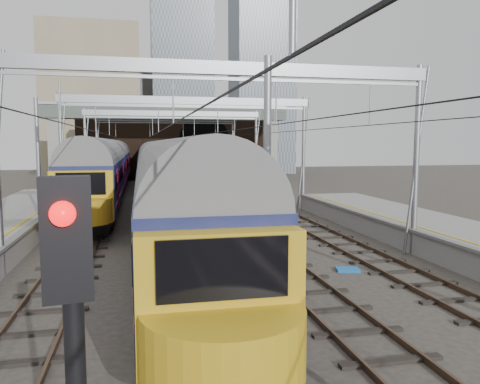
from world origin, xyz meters
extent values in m
plane|color=#38332D|center=(0.00, 0.00, 0.00)|extent=(160.00, 160.00, 0.00)
cube|color=#4C3828|center=(-6.72, 15.00, 0.09)|extent=(0.08, 80.00, 0.16)
cube|color=#4C3828|center=(-5.28, 15.00, 0.09)|extent=(0.08, 80.00, 0.16)
cube|color=black|center=(-6.00, 15.00, 0.01)|extent=(2.40, 80.00, 0.14)
cube|color=#4C3828|center=(-2.72, 15.00, 0.09)|extent=(0.08, 80.00, 0.16)
cube|color=#4C3828|center=(-1.28, 15.00, 0.09)|extent=(0.08, 80.00, 0.16)
cube|color=black|center=(-2.00, 15.00, 0.01)|extent=(2.40, 80.00, 0.14)
cube|color=#4C3828|center=(1.28, 15.00, 0.09)|extent=(0.08, 80.00, 0.16)
cube|color=#4C3828|center=(2.72, 15.00, 0.09)|extent=(0.08, 80.00, 0.16)
cube|color=black|center=(2.00, 15.00, 0.01)|extent=(2.40, 80.00, 0.14)
cube|color=#4C3828|center=(5.28, 15.00, 0.09)|extent=(0.08, 80.00, 0.16)
cube|color=#4C3828|center=(6.72, 15.00, 0.09)|extent=(0.08, 80.00, 0.16)
cube|color=black|center=(6.00, 15.00, 0.01)|extent=(2.40, 80.00, 0.14)
cylinder|color=gray|center=(8.20, 8.00, 4.00)|extent=(0.24, 0.24, 8.00)
cube|color=gray|center=(0.00, 8.00, 7.60)|extent=(16.80, 0.28, 0.50)
cylinder|color=gray|center=(-8.20, 22.00, 4.00)|extent=(0.24, 0.24, 8.00)
cylinder|color=gray|center=(8.20, 22.00, 4.00)|extent=(0.24, 0.24, 8.00)
cube|color=gray|center=(0.00, 22.00, 7.60)|extent=(16.80, 0.28, 0.50)
cylinder|color=gray|center=(-8.20, 36.00, 4.00)|extent=(0.24, 0.24, 8.00)
cylinder|color=gray|center=(8.20, 36.00, 4.00)|extent=(0.24, 0.24, 8.00)
cube|color=gray|center=(0.00, 36.00, 7.60)|extent=(16.80, 0.28, 0.50)
cylinder|color=gray|center=(-8.20, 48.00, 4.00)|extent=(0.24, 0.24, 8.00)
cylinder|color=gray|center=(8.20, 48.00, 4.00)|extent=(0.24, 0.24, 8.00)
cube|color=gray|center=(0.00, 48.00, 7.60)|extent=(16.80, 0.28, 0.50)
cube|color=black|center=(-6.00, 15.00, 5.50)|extent=(0.03, 80.00, 0.03)
cube|color=black|center=(-2.00, 15.00, 5.50)|extent=(0.03, 80.00, 0.03)
cube|color=black|center=(2.00, 15.00, 5.50)|extent=(0.03, 80.00, 0.03)
cube|color=black|center=(6.00, 15.00, 5.50)|extent=(0.03, 80.00, 0.03)
cube|color=black|center=(2.00, 52.00, 4.50)|extent=(26.00, 2.00, 9.00)
cube|color=black|center=(5.00, 50.98, 2.60)|extent=(6.50, 0.10, 5.20)
cylinder|color=black|center=(5.00, 50.98, 5.20)|extent=(6.50, 0.10, 6.50)
cube|color=black|center=(-10.00, 51.00, 1.50)|extent=(6.00, 1.50, 3.00)
cube|color=gray|center=(-12.50, 46.00, 4.10)|extent=(1.20, 2.50, 8.20)
cube|color=gray|center=(12.50, 46.00, 4.10)|extent=(1.20, 2.50, 8.20)
cube|color=#535D55|center=(0.00, 46.00, 8.20)|extent=(28.00, 3.00, 1.40)
cube|color=gray|center=(0.00, 46.00, 9.10)|extent=(28.00, 3.00, 0.30)
cube|color=tan|center=(-10.00, 66.00, 11.00)|extent=(14.00, 12.00, 22.00)
cube|color=#4C5660|center=(4.00, 72.00, 16.00)|extent=(10.00, 10.00, 32.00)
cube|color=gray|center=(-2.00, 80.00, 9.00)|extent=(18.00, 14.00, 18.00)
cube|color=black|center=(-2.00, 30.78, 0.35)|extent=(2.24, 66.25, 0.70)
cube|color=#161F4D|center=(-2.00, 30.78, 2.27)|extent=(2.85, 66.25, 2.54)
cylinder|color=slate|center=(-2.00, 30.78, 3.54)|extent=(2.79, 65.75, 2.79)
cube|color=black|center=(-2.00, 30.78, 2.68)|extent=(2.87, 65.05, 0.76)
cube|color=#D0417A|center=(-2.00, 30.78, 1.56)|extent=(2.87, 65.25, 0.12)
cube|color=gold|center=(-2.00, -2.49, 2.17)|extent=(2.79, 0.60, 2.34)
cube|color=black|center=(-2.00, -2.66, 2.78)|extent=(2.13, 0.08, 1.02)
cube|color=black|center=(-6.00, 39.47, 0.35)|extent=(2.35, 51.97, 0.70)
cube|color=#161F4D|center=(-6.00, 39.47, 2.33)|extent=(2.98, 51.97, 2.67)
cylinder|color=slate|center=(-6.00, 39.47, 3.67)|extent=(2.93, 51.47, 2.93)
cube|color=black|center=(-6.00, 39.47, 2.76)|extent=(3.00, 50.77, 0.80)
cube|color=#D0417A|center=(-6.00, 39.47, 1.59)|extent=(3.00, 50.97, 0.13)
cube|color=gold|center=(-6.00, 13.33, 2.23)|extent=(2.93, 0.60, 2.47)
cube|color=black|center=(-6.00, 13.16, 2.87)|extent=(2.24, 0.08, 1.07)
cube|color=black|center=(-3.75, -6.62, 4.15)|extent=(0.34, 0.22, 0.83)
sphere|color=red|center=(-3.75, -6.74, 4.33)|extent=(0.17, 0.17, 0.17)
cube|color=#1864B4|center=(-2.42, -0.21, 0.05)|extent=(0.93, 0.75, 0.10)
cube|color=#1864B4|center=(-0.46, 1.28, 0.05)|extent=(1.08, 0.90, 0.11)
cube|color=#1864B4|center=(4.27, 6.06, 0.05)|extent=(0.96, 0.77, 0.10)
camera|label=1|loc=(-3.26, -9.82, 4.78)|focal=35.00mm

